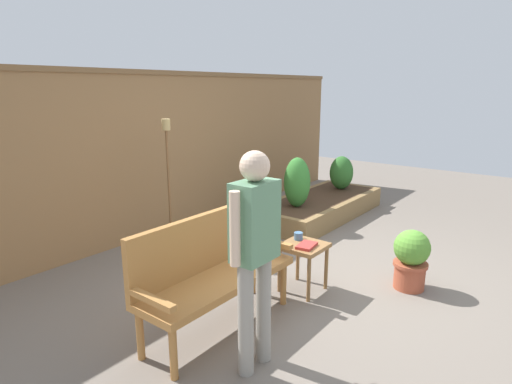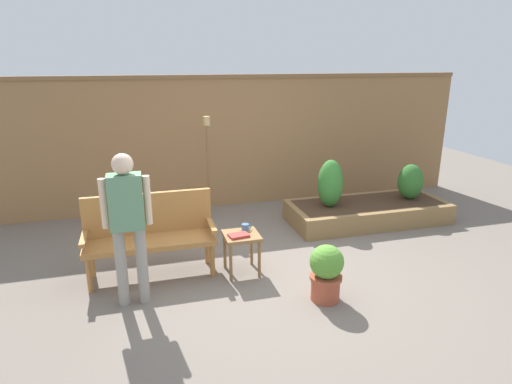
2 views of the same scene
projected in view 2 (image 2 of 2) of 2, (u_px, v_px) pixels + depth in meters
ground_plane at (275, 272)px, 5.06m from camera, size 14.00×14.00×0.00m
fence_back at (227, 141)px, 7.13m from camera, size 8.40×0.14×2.16m
garden_bench at (150, 229)px, 4.89m from camera, size 1.44×0.48×0.94m
side_table at (242, 241)px, 4.94m from camera, size 0.40×0.40×0.48m
cup_on_table at (246, 227)px, 5.03m from camera, size 0.12×0.09×0.08m
book_on_table at (239, 235)px, 4.85m from camera, size 0.24×0.18×0.03m
potted_boxwood at (326, 271)px, 4.40m from camera, size 0.35×0.35×0.60m
raised_planter_bed at (367, 212)px, 6.62m from camera, size 2.40×1.00×0.30m
shrub_near_bench at (330, 183)px, 6.30m from camera, size 0.37×0.37×0.70m
shrub_far_corner at (410, 182)px, 6.67m from camera, size 0.38×0.38×0.55m
tiki_torch at (207, 150)px, 6.43m from camera, size 0.10×0.10×1.59m
person_by_bench at (127, 217)px, 4.15m from camera, size 0.47×0.20×1.56m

